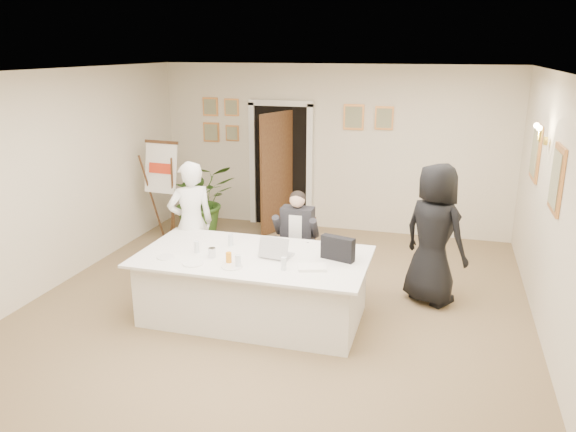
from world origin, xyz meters
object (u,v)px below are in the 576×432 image
(standing_man, at_px, (191,224))
(steel_jug, at_px, (212,253))
(standing_woman, at_px, (434,234))
(laptop, at_px, (277,244))
(flip_chart, at_px, (166,195))
(paper_stack, at_px, (312,267))
(seated_man, at_px, (297,240))
(potted_palm, at_px, (201,199))
(oj_glass, at_px, (229,258))
(laptop_bag, at_px, (338,248))
(conference_table, at_px, (254,286))

(standing_man, relative_size, steel_jug, 15.14)
(standing_woman, relative_size, laptop, 4.80)
(flip_chart, height_order, paper_stack, flip_chart)
(seated_man, xyz_separation_m, standing_woman, (1.72, 0.04, 0.22))
(standing_woman, distance_m, potted_palm, 4.13)
(potted_palm, xyz_separation_m, oj_glass, (1.66, -2.93, 0.22))
(flip_chart, relative_size, oj_glass, 12.38)
(flip_chart, relative_size, laptop_bag, 4.18)
(standing_woman, distance_m, paper_stack, 1.74)
(laptop, distance_m, laptop_bag, 0.69)
(paper_stack, xyz_separation_m, oj_glass, (-0.91, -0.11, 0.05))
(laptop_bag, xyz_separation_m, paper_stack, (-0.21, -0.33, -0.12))
(conference_table, xyz_separation_m, steel_jug, (-0.43, -0.18, 0.44))
(laptop, bearing_deg, steel_jug, -153.06)
(standing_man, height_order, paper_stack, standing_man)
(oj_glass, bearing_deg, potted_palm, 119.48)
(conference_table, distance_m, oj_glass, 0.57)
(standing_woman, relative_size, paper_stack, 5.87)
(standing_woman, distance_m, laptop_bag, 1.35)
(conference_table, distance_m, standing_man, 1.41)
(paper_stack, bearing_deg, standing_man, 152.89)
(conference_table, bearing_deg, laptop_bag, 7.44)
(laptop, height_order, steel_jug, laptop)
(flip_chart, distance_m, paper_stack, 3.92)
(flip_chart, bearing_deg, conference_table, -44.69)
(laptop_bag, bearing_deg, conference_table, -155.91)
(laptop, relative_size, paper_stack, 1.22)
(oj_glass, xyz_separation_m, steel_jug, (-0.26, 0.13, -0.01))
(standing_woman, relative_size, oj_glass, 13.50)
(seated_man, distance_m, flip_chart, 2.86)
(steel_jug, bearing_deg, laptop_bag, 12.60)
(standing_woman, bearing_deg, flip_chart, 18.60)
(paper_stack, bearing_deg, laptop_bag, 57.49)
(laptop_bag, bearing_deg, potted_palm, 154.84)
(seated_man, distance_m, standing_man, 1.40)
(potted_palm, relative_size, oj_glass, 9.60)
(paper_stack, bearing_deg, standing_woman, 44.88)
(laptop_bag, xyz_separation_m, oj_glass, (-1.13, -0.44, -0.07))
(standing_man, distance_m, steel_jug, 1.16)
(standing_man, bearing_deg, steel_jug, 86.58)
(seated_man, bearing_deg, oj_glass, -116.64)
(seated_man, height_order, laptop, seated_man)
(standing_man, relative_size, standing_woman, 0.95)
(steel_jug, bearing_deg, laptop, 19.26)
(standing_man, xyz_separation_m, paper_stack, (1.86, -0.95, -0.04))
(seated_man, relative_size, potted_palm, 1.06)
(conference_table, xyz_separation_m, laptop_bag, (0.96, 0.12, 0.52))
(standing_man, distance_m, laptop_bag, 2.17)
(laptop_bag, distance_m, steel_jug, 1.42)
(laptop_bag, xyz_separation_m, steel_jug, (-1.38, -0.31, -0.08))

